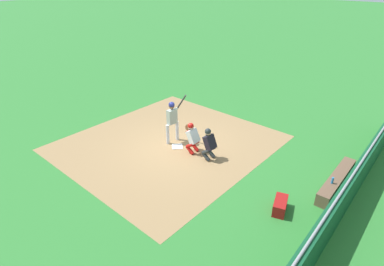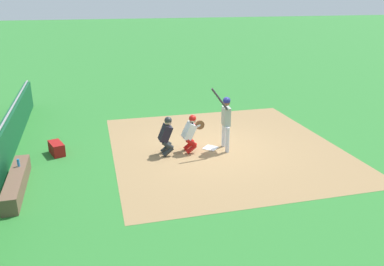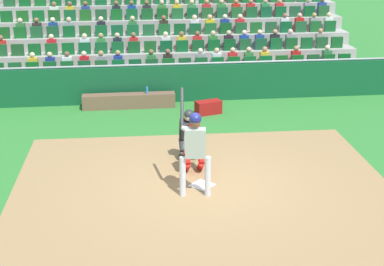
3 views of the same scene
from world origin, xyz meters
name	(u,v)px [view 3 (image 3 of 3)]	position (x,y,z in m)	size (l,w,h in m)	color
ground_plane	(202,186)	(0.00, 0.00, 0.00)	(160.00, 160.00, 0.00)	#2E782F
infield_dirt_patch	(205,196)	(0.00, 0.50, 0.00)	(8.17, 7.54, 0.01)	#99774D
home_plate_marker	(202,185)	(0.00, 0.00, 0.02)	(0.44, 0.44, 0.02)	white
batter_at_plate	(195,145)	(0.22, 0.44, 1.13)	(0.66, 0.74, 2.20)	silver
catcher_crouching	(194,143)	(0.10, -0.73, 0.71)	(0.46, 0.71, 1.28)	red
home_plate_umpire	(189,132)	(0.11, -1.54, 0.70)	(0.46, 0.45, 1.29)	#252A2C
dugout_wall	(174,83)	(0.00, -6.47, 0.59)	(14.82, 0.24, 1.24)	#114D2A
dugout_bench	(129,101)	(1.46, -5.92, 0.22)	(2.84, 0.40, 0.44)	brown
water_bottle_on_bench	(147,90)	(0.90, -5.91, 0.55)	(0.07, 0.07, 0.22)	#2B7BC3
equipment_duffel_bag	(208,107)	(-0.88, -5.01, 0.20)	(0.76, 0.36, 0.40)	maroon
bleacher_stand	(162,38)	(-0.01, -11.72, 1.06)	(14.34, 5.18, 3.52)	#9C9994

